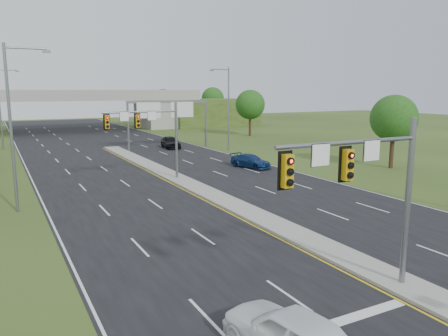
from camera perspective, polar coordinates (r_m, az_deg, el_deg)
ground at (r=20.24m, az=22.15°, el=-14.07°), size 240.00×240.00×0.00m
road at (r=49.45m, az=-10.46°, el=0.62°), size 24.00×160.00×0.02m
median at (r=38.34m, az=-5.04°, el=-1.86°), size 2.00×54.00×0.16m
lane_markings at (r=43.57m, az=-8.80°, el=-0.59°), size 23.72×160.00×0.01m
signal_mast_near at (r=17.13m, az=18.50°, el=-1.55°), size 6.62×0.60×7.00m
signal_mast_far at (r=38.66m, az=-9.37°, el=5.08°), size 6.62×0.60×7.00m
sign_gantry at (r=60.42m, az=-7.40°, el=7.39°), size 11.58×0.44×6.67m
overpass at (r=92.84m, az=-19.02°, el=6.82°), size 80.00×14.00×8.10m
lightpole_l_mid at (r=31.67m, az=-25.79°, el=5.63°), size 2.85×0.25×11.00m
lightpole_l_far at (r=66.63m, az=-27.09°, el=7.37°), size 2.85×0.25×11.00m
lightpole_r_far at (r=58.64m, az=0.42°, el=8.24°), size 2.85×0.25×11.00m
tree_r_near at (r=48.36m, az=21.31°, el=6.05°), size 4.80×4.80×7.60m
tree_r_mid at (r=77.98m, az=3.44°, el=8.25°), size 5.20×5.20×8.12m
tree_back_c at (r=112.42m, az=-7.96°, el=8.75°), size 5.60×5.60×8.32m
tree_back_d at (r=117.95m, az=-1.48°, el=9.06°), size 6.00×6.00×8.85m
car_white at (r=14.06m, az=8.84°, el=-20.68°), size 2.73×5.21×1.69m
car_far_b at (r=45.90m, az=3.50°, el=0.92°), size 3.23×5.08×1.37m
car_far_c at (r=61.85m, az=-7.00°, el=3.39°), size 2.55×5.15×1.69m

